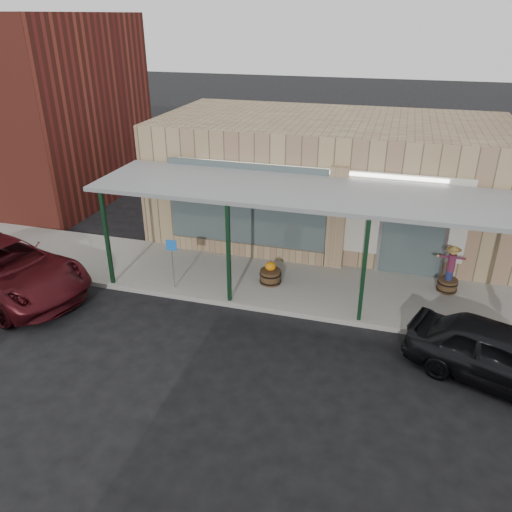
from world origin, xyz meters
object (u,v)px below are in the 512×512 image
(parked_sedan, at_px, (501,355))
(barrel_scarecrow, at_px, (449,276))
(handicap_sign, at_px, (172,257))
(car_maroon, at_px, (2,269))
(barrel_pumpkin, at_px, (270,275))

(parked_sedan, bearing_deg, barrel_scarecrow, 33.69)
(barrel_scarecrow, bearing_deg, handicap_sign, -150.30)
(handicap_sign, bearing_deg, parked_sedan, -15.96)
(handicap_sign, height_order, parked_sedan, handicap_sign)
(handicap_sign, height_order, car_maroon, handicap_sign)
(barrel_scarecrow, xyz_separation_m, barrel_pumpkin, (-5.06, -0.95, -0.23))
(barrel_scarecrow, xyz_separation_m, car_maroon, (-12.48, -3.40, 0.15))
(parked_sedan, xyz_separation_m, car_maroon, (-13.33, 0.30, 0.10))
(barrel_scarecrow, bearing_deg, car_maroon, -149.61)
(parked_sedan, bearing_deg, car_maroon, 109.38)
(barrel_pumpkin, relative_size, handicap_sign, 0.49)
(barrel_pumpkin, distance_m, handicap_sign, 2.94)
(handicap_sign, xyz_separation_m, parked_sedan, (8.57, -1.70, -0.44))
(barrel_scarecrow, xyz_separation_m, parked_sedan, (0.85, -3.70, 0.05))
(barrel_scarecrow, relative_size, car_maroon, 0.26)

